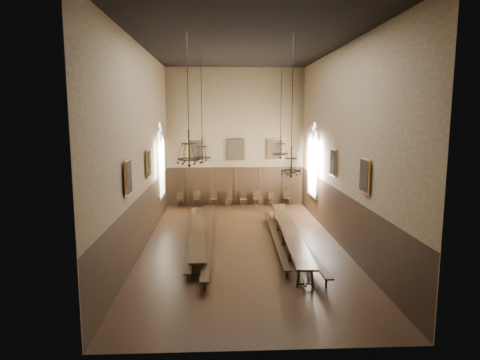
{
  "coord_description": "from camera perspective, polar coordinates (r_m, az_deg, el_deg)",
  "views": [
    {
      "loc": [
        -1.03,
        -19.09,
        5.94
      ],
      "look_at": [
        -0.06,
        1.5,
        2.81
      ],
      "focal_mm": 32.0,
      "sensor_mm": 36.0,
      "label": 1
    }
  ],
  "objects": [
    {
      "name": "chair_5",
      "position": [
        28.28,
        2.3,
        -2.86
      ],
      "size": [
        0.49,
        0.49,
        1.03
      ],
      "rotation": [
        0.0,
        0.0,
        0.07
      ],
      "color": "black",
      "rests_on": "floor"
    },
    {
      "name": "table_left",
      "position": [
        20.11,
        -5.66,
        -7.51
      ],
      "size": [
        1.11,
        9.29,
        0.72
      ],
      "rotation": [
        0.0,
        0.0,
        0.05
      ],
      "color": "black",
      "rests_on": "floor"
    },
    {
      "name": "chair_1",
      "position": [
        28.26,
        -5.74,
        -2.91
      ],
      "size": [
        0.52,
        0.52,
        1.03
      ],
      "rotation": [
        0.0,
        0.0,
        0.17
      ],
      "color": "black",
      "rests_on": "floor"
    },
    {
      "name": "chair_0",
      "position": [
        28.26,
        -7.9,
        -2.98
      ],
      "size": [
        0.5,
        0.5,
        0.96
      ],
      "rotation": [
        0.0,
        0.0,
        0.19
      ],
      "color": "black",
      "rests_on": "floor"
    },
    {
      "name": "bench_left_inner",
      "position": [
        19.67,
        -4.15,
        -8.03
      ],
      "size": [
        0.39,
        10.74,
        0.48
      ],
      "rotation": [
        0.0,
        0.0,
        -0.01
      ],
      "color": "black",
      "rests_on": "floor"
    },
    {
      "name": "wall_front",
      "position": [
        10.23,
        3.11,
        0.54
      ],
      "size": [
        9.0,
        0.02,
        9.0
      ],
      "primitive_type": "cube",
      "color": "#836A51",
      "rests_on": "ground"
    },
    {
      "name": "portrait_back_0",
      "position": [
        28.1,
        -5.92,
        4.01
      ],
      "size": [
        1.1,
        0.12,
        1.4
      ],
      "color": "#C98930",
      "rests_on": "wall_back"
    },
    {
      "name": "wainscot_panelling",
      "position": [
        19.68,
        0.37,
        -5.15
      ],
      "size": [
        9.0,
        18.0,
        2.5
      ],
      "primitive_type": null,
      "color": "black",
      "rests_on": "floor"
    },
    {
      "name": "wall_left",
      "position": [
        19.45,
        -13.04,
        4.17
      ],
      "size": [
        0.02,
        18.0,
        9.0
      ],
      "primitive_type": "cube",
      "color": "#836A51",
      "rests_on": "ground"
    },
    {
      "name": "bench_right_outer",
      "position": [
        19.96,
        7.55,
        -7.85
      ],
      "size": [
        0.68,
        10.54,
        0.47
      ],
      "rotation": [
        0.0,
        0.0,
        0.03
      ],
      "color": "black",
      "rests_on": "floor"
    },
    {
      "name": "window_right",
      "position": [
        25.31,
        9.77,
        2.75
      ],
      "size": [
        0.2,
        2.2,
        4.6
      ],
      "primitive_type": null,
      "color": "white",
      "rests_on": "wall_right"
    },
    {
      "name": "chandelier_back_left",
      "position": [
        21.24,
        -5.07,
        3.93
      ],
      "size": [
        0.86,
        0.86,
        5.29
      ],
      "color": "black",
      "rests_on": "ceiling"
    },
    {
      "name": "chandelier_front_left",
      "position": [
        16.56,
        -6.82,
        3.83
      ],
      "size": [
        0.92,
        0.92,
        4.89
      ],
      "color": "black",
      "rests_on": "ceiling"
    },
    {
      "name": "ceiling",
      "position": [
        19.36,
        0.4,
        17.76
      ],
      "size": [
        9.0,
        18.0,
        0.02
      ],
      "primitive_type": "cube",
      "color": "black",
      "rests_on": "ground"
    },
    {
      "name": "bench_left_outer",
      "position": [
        20.18,
        -6.78,
        -7.7
      ],
      "size": [
        0.86,
        9.94,
        0.45
      ],
      "rotation": [
        0.0,
        0.0,
        0.06
      ],
      "color": "black",
      "rests_on": "floor"
    },
    {
      "name": "portrait_left_1",
      "position": [
        16.1,
        -14.69,
        0.35
      ],
      "size": [
        0.12,
        1.0,
        1.3
      ],
      "color": "#C98930",
      "rests_on": "wall_left"
    },
    {
      "name": "portrait_back_2",
      "position": [
        28.29,
        4.68,
        4.06
      ],
      "size": [
        1.1,
        0.12,
        1.4
      ],
      "color": "#C98930",
      "rests_on": "wall_back"
    },
    {
      "name": "chair_3",
      "position": [
        28.21,
        -1.45,
        -2.95
      ],
      "size": [
        0.47,
        0.47,
        0.91
      ],
      "rotation": [
        0.0,
        0.0,
        -0.19
      ],
      "color": "black",
      "rests_on": "floor"
    },
    {
      "name": "table_right",
      "position": [
        19.89,
        6.52,
        -7.54
      ],
      "size": [
        1.19,
        10.72,
        0.83
      ],
      "rotation": [
        0.0,
        0.0,
        -0.04
      ],
      "color": "black",
      "rests_on": "floor"
    },
    {
      "name": "window_left",
      "position": [
        24.95,
        -10.54,
        2.64
      ],
      "size": [
        0.2,
        2.2,
        4.6
      ],
      "primitive_type": null,
      "color": "white",
      "rests_on": "wall_left"
    },
    {
      "name": "chair_2",
      "position": [
        28.19,
        -3.58,
        -2.91
      ],
      "size": [
        0.5,
        0.5,
        1.03
      ],
      "rotation": [
        0.0,
        0.0,
        -0.12
      ],
      "color": "black",
      "rests_on": "floor"
    },
    {
      "name": "portrait_right_0",
      "position": [
        20.92,
        12.31,
        2.29
      ],
      "size": [
        0.12,
        1.0,
        1.3
      ],
      "color": "#C98930",
      "rests_on": "wall_right"
    },
    {
      "name": "portrait_right_1",
      "position": [
        16.65,
        16.28,
        0.55
      ],
      "size": [
        0.12,
        1.0,
        1.3
      ],
      "color": "#C98930",
      "rests_on": "wall_right"
    },
    {
      "name": "portrait_back_1",
      "position": [
        28.08,
        -0.6,
        4.05
      ],
      "size": [
        1.1,
        0.12,
        1.4
      ],
      "color": "#C98930",
      "rests_on": "wall_back"
    },
    {
      "name": "chair_4",
      "position": [
        28.31,
        0.45,
        -2.91
      ],
      "size": [
        0.41,
        0.41,
        0.92
      ],
      "rotation": [
        0.0,
        0.0,
        0.0
      ],
      "color": "black",
      "rests_on": "floor"
    },
    {
      "name": "wall_right",
      "position": [
        19.93,
        13.48,
        4.25
      ],
      "size": [
        0.02,
        18.0,
        9.0
      ],
      "primitive_type": "cube",
      "color": "#836A51",
      "rests_on": "ground"
    },
    {
      "name": "portrait_left_0",
      "position": [
        20.49,
        -12.11,
        2.16
      ],
      "size": [
        0.12,
        1.0,
        1.3
      ],
      "color": "#C98930",
      "rests_on": "wall_left"
    },
    {
      "name": "chandelier_back_right",
      "position": [
        21.54,
        5.42,
        4.55
      ],
      "size": [
        0.76,
        0.76,
        5.1
      ],
      "color": "black",
      "rests_on": "ceiling"
    },
    {
      "name": "chair_6",
      "position": [
        28.38,
        4.31,
        -2.92
      ],
      "size": [
        0.48,
        0.48,
        0.89
      ],
      "rotation": [
        0.0,
        0.0,
        0.26
      ],
      "color": "black",
      "rests_on": "floor"
    },
    {
      "name": "wall_back",
      "position": [
        28.15,
        -0.61,
        5.7
      ],
      "size": [
        9.0,
        0.02,
        9.0
      ],
      "primitive_type": "cube",
      "color": "#836A51",
      "rests_on": "ground"
    },
    {
      "name": "floor",
      "position": [
        20.02,
        0.37,
        -8.66
      ],
      "size": [
        9.0,
        18.0,
        0.02
      ],
      "primitive_type": "cube",
      "color": "black",
      "rests_on": "ground"
    },
    {
      "name": "chair_7",
      "position": [
        28.56,
        6.28,
        -2.81
      ],
      "size": [
        0.45,
        0.45,
        1.0
      ],
      "rotation": [
        0.0,
        0.0,
        -0.01
      ],
      "color": "black",
      "rests_on": "floor"
    },
    {
      "name": "bench_right_inner",
      "position": [
        20.17,
        4.72,
        -7.74
      ],
      "size": [
        0.55,
        9.25,
        0.42
      ],
      "rotation": [
        0.0,
        0.0,
        -0.03
      ],
      "color": "black",
      "rests_on": "floor"
    },
    {
      "name": "chandelier_front_right",
      "position": [
        16.74,
        6.84,
        2.6
      ],
      "size": [
        0.77,
        0.77,
        5.35
      ],
      "color": "black",
      "rests_on": "ceiling"
    }
  ]
}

